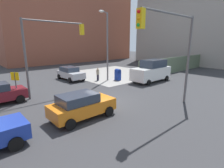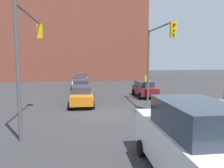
{
  "view_description": "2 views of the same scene",
  "coord_description": "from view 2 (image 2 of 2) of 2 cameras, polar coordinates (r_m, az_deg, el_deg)",
  "views": [
    {
      "loc": [
        -8.68,
        -10.56,
        4.69
      ],
      "look_at": [
        0.97,
        0.24,
        1.19
      ],
      "focal_mm": 28.0,
      "sensor_mm": 36.0,
      "label": 1
    },
    {
      "loc": [
        15.06,
        -1.55,
        3.89
      ],
      "look_at": [
        0.2,
        0.47,
        2.18
      ],
      "focal_mm": 35.0,
      "sensor_mm": 36.0,
      "label": 2
    }
  ],
  "objects": [
    {
      "name": "ground_plane",
      "position": [
        15.63,
        -1.84,
        -7.91
      ],
      "size": [
        120.0,
        120.0,
        0.0
      ],
      "primitive_type": "plane",
      "color": "#333335"
    },
    {
      "name": "building_brick_west",
      "position": [
        47.78,
        -10.43,
        16.08
      ],
      "size": [
        16.0,
        28.0,
        23.84
      ],
      "color": "brown",
      "rests_on": "ground"
    },
    {
      "name": "traffic_signal_nw_corner",
      "position": [
        18.4,
        11.58,
        8.73
      ],
      "size": [
        5.72,
        0.36,
        6.5
      ],
      "color": "#59595B",
      "rests_on": "ground"
    },
    {
      "name": "traffic_signal_se_corner",
      "position": [
        13.29,
        -20.87,
        9.46
      ],
      "size": [
        6.15,
        0.36,
        6.5
      ],
      "color": "#59595B",
      "rests_on": "ground"
    },
    {
      "name": "warning_sign_two_way",
      "position": [
        21.48,
        8.99,
        0.41
      ],
      "size": [
        0.48,
        0.48,
        2.4
      ],
      "color": "#4C4C4C",
      "rests_on": "ground"
    },
    {
      "name": "hatchback_gray",
      "position": [
        34.2,
        -8.05,
        1.33
      ],
      "size": [
        4.3,
        2.02,
        1.62
      ],
      "color": "slate",
      "rests_on": "ground"
    },
    {
      "name": "coupe_orange",
      "position": [
        18.57,
        -7.97,
        -3.0
      ],
      "size": [
        4.09,
        2.02,
        1.62
      ],
      "color": "orange",
      "rests_on": "ground"
    },
    {
      "name": "hatchback_blue",
      "position": [
        24.11,
        -8.12,
        -0.82
      ],
      "size": [
        4.39,
        2.02,
        1.62
      ],
      "color": "#1E389E",
      "rests_on": "ground"
    },
    {
      "name": "sedan_white",
      "position": [
        29.26,
        -8.51,
        0.46
      ],
      "size": [
        4.21,
        2.02,
        1.62
      ],
      "color": "white",
      "rests_on": "ground"
    },
    {
      "name": "hatchback_maroon",
      "position": [
        22.94,
        8.52,
        -1.2
      ],
      "size": [
        3.87,
        2.02,
        1.62
      ],
      "color": "maroon",
      "rests_on": "ground"
    },
    {
      "name": "van_white_delivery",
      "position": [
        7.57,
        19.67,
        -14.04
      ],
      "size": [
        5.4,
        2.32,
        2.62
      ],
      "color": "white",
      "rests_on": "ground"
    }
  ]
}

